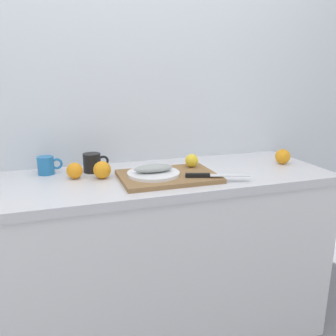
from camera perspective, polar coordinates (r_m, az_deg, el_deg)
back_wall at (r=1.91m, az=-9.15°, el=11.21°), size 3.20×0.05×2.50m
kitchen_counter at (r=1.84m, az=-6.38°, el=-15.16°), size 2.00×0.60×0.90m
cutting_board at (r=1.63m, az=0.00°, el=-1.35°), size 0.44×0.31×0.02m
white_plate at (r=1.62m, az=-2.37°, el=-0.91°), size 0.24×0.24×0.01m
fish_fillet at (r=1.61m, az=-2.38°, el=-0.03°), size 0.18×0.08×0.04m
chef_knife at (r=1.59m, az=6.72°, el=-1.19°), size 0.29×0.11×0.02m
lemon_0 at (r=1.76m, az=3.86°, el=1.22°), size 0.06×0.06×0.06m
coffee_mug_0 at (r=1.79m, az=-19.08°, el=0.42°), size 0.12×0.08×0.09m
coffee_mug_1 at (r=1.77m, az=-12.12°, el=0.85°), size 0.13×0.09×0.09m
orange_0 at (r=2.00m, az=18.00°, el=1.81°), size 0.08×0.08×0.08m
orange_1 at (r=1.68m, az=-14.90°, el=-0.43°), size 0.07×0.07×0.07m
orange_2 at (r=1.65m, az=-10.62°, el=-0.30°), size 0.08×0.08×0.08m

